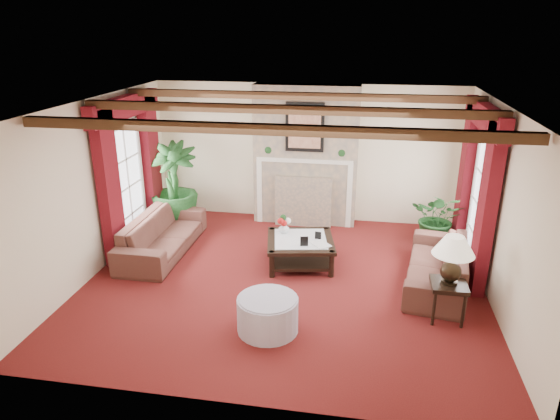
% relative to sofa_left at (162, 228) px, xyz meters
% --- Properties ---
extents(floor, '(6.00, 6.00, 0.00)m').
position_rel_sofa_left_xyz_m(floor, '(2.26, -0.68, -0.43)').
color(floor, '#470C0F').
rests_on(floor, ground).
extents(ceiling, '(6.00, 6.00, 0.00)m').
position_rel_sofa_left_xyz_m(ceiling, '(2.26, -0.68, 2.27)').
color(ceiling, white).
rests_on(ceiling, floor).
extents(back_wall, '(6.00, 0.02, 2.70)m').
position_rel_sofa_left_xyz_m(back_wall, '(2.26, 2.07, 0.92)').
color(back_wall, beige).
rests_on(back_wall, ground).
extents(left_wall, '(0.02, 5.50, 2.70)m').
position_rel_sofa_left_xyz_m(left_wall, '(-0.74, -0.68, 0.92)').
color(left_wall, beige).
rests_on(left_wall, ground).
extents(right_wall, '(0.02, 5.50, 2.70)m').
position_rel_sofa_left_xyz_m(right_wall, '(5.26, -0.68, 0.92)').
color(right_wall, beige).
rests_on(right_wall, ground).
extents(ceiling_beams, '(6.00, 3.00, 0.12)m').
position_rel_sofa_left_xyz_m(ceiling_beams, '(2.26, -0.68, 2.21)').
color(ceiling_beams, '#352211').
rests_on(ceiling_beams, ceiling).
extents(fireplace, '(2.00, 0.52, 2.70)m').
position_rel_sofa_left_xyz_m(fireplace, '(2.26, 1.87, 2.27)').
color(fireplace, tan).
rests_on(fireplace, ground).
extents(french_door_left, '(0.10, 1.10, 2.16)m').
position_rel_sofa_left_xyz_m(french_door_left, '(-0.71, 0.32, 1.70)').
color(french_door_left, white).
rests_on(french_door_left, ground).
extents(french_door_right, '(0.10, 1.10, 2.16)m').
position_rel_sofa_left_xyz_m(french_door_right, '(5.23, 0.32, 1.70)').
color(french_door_right, white).
rests_on(french_door_right, ground).
extents(curtains_left, '(0.20, 2.40, 2.55)m').
position_rel_sofa_left_xyz_m(curtains_left, '(-0.60, 0.32, 2.12)').
color(curtains_left, '#540B11').
rests_on(curtains_left, ground).
extents(curtains_right, '(0.20, 2.40, 2.55)m').
position_rel_sofa_left_xyz_m(curtains_right, '(5.12, 0.32, 2.12)').
color(curtains_right, '#540B11').
rests_on(curtains_right, ground).
extents(sofa_left, '(2.23, 0.67, 0.87)m').
position_rel_sofa_left_xyz_m(sofa_left, '(0.00, 0.00, 0.00)').
color(sofa_left, black).
rests_on(sofa_left, ground).
extents(sofa_right, '(2.31, 1.26, 0.83)m').
position_rel_sofa_left_xyz_m(sofa_right, '(4.55, -0.37, -0.02)').
color(sofa_right, black).
rests_on(sofa_right, ground).
extents(potted_palm, '(1.67, 2.08, 0.93)m').
position_rel_sofa_left_xyz_m(potted_palm, '(-0.21, 1.17, 0.03)').
color(potted_palm, black).
rests_on(potted_palm, ground).
extents(small_plant, '(1.43, 1.48, 0.78)m').
position_rel_sofa_left_xyz_m(small_plant, '(4.74, 1.14, -0.05)').
color(small_plant, black).
rests_on(small_plant, ground).
extents(coffee_table, '(1.25, 1.25, 0.44)m').
position_rel_sofa_left_xyz_m(coffee_table, '(2.42, -0.07, -0.22)').
color(coffee_table, black).
rests_on(coffee_table, ground).
extents(side_table, '(0.51, 0.51, 0.54)m').
position_rel_sofa_left_xyz_m(side_table, '(4.57, -1.39, -0.16)').
color(side_table, black).
rests_on(side_table, ground).
extents(ottoman, '(0.79, 0.79, 0.46)m').
position_rel_sofa_left_xyz_m(ottoman, '(2.26, -2.05, -0.20)').
color(ottoman, '#A9A4B9').
rests_on(ottoman, ground).
extents(table_lamp, '(0.54, 0.54, 0.69)m').
position_rel_sofa_left_xyz_m(table_lamp, '(4.57, -1.39, 0.45)').
color(table_lamp, black).
rests_on(table_lamp, side_table).
extents(flower_vase, '(0.29, 0.30, 0.18)m').
position_rel_sofa_left_xyz_m(flower_vase, '(2.11, 0.15, 0.09)').
color(flower_vase, silver).
rests_on(flower_vase, coffee_table).
extents(book, '(0.25, 0.25, 0.31)m').
position_rel_sofa_left_xyz_m(book, '(2.68, -0.32, 0.16)').
color(book, black).
rests_on(book, coffee_table).
extents(photo_frame_a, '(0.13, 0.05, 0.17)m').
position_rel_sofa_left_xyz_m(photo_frame_a, '(2.51, -0.33, 0.09)').
color(photo_frame_a, black).
rests_on(photo_frame_a, coffee_table).
extents(photo_frame_b, '(0.10, 0.04, 0.13)m').
position_rel_sofa_left_xyz_m(photo_frame_b, '(2.70, -0.03, 0.07)').
color(photo_frame_b, black).
rests_on(photo_frame_b, coffee_table).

